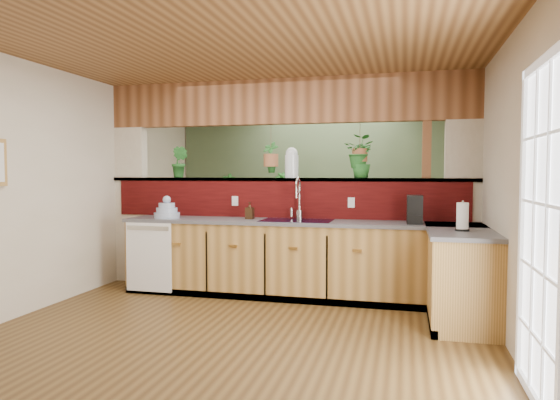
% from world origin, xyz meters
% --- Properties ---
extents(ground, '(4.60, 7.00, 0.01)m').
position_xyz_m(ground, '(0.00, 0.00, 0.00)').
color(ground, '#513719').
rests_on(ground, ground).
extents(ceiling, '(4.60, 7.00, 0.01)m').
position_xyz_m(ceiling, '(0.00, 0.00, 2.60)').
color(ceiling, brown).
rests_on(ceiling, ground).
extents(wall_back, '(4.60, 0.02, 2.60)m').
position_xyz_m(wall_back, '(0.00, 3.50, 1.30)').
color(wall_back, beige).
rests_on(wall_back, ground).
extents(wall_left, '(0.02, 7.00, 2.60)m').
position_xyz_m(wall_left, '(-2.30, 0.00, 1.30)').
color(wall_left, beige).
rests_on(wall_left, ground).
extents(wall_right, '(0.02, 7.00, 2.60)m').
position_xyz_m(wall_right, '(2.30, 0.00, 1.30)').
color(wall_right, beige).
rests_on(wall_right, ground).
extents(pass_through_partition, '(4.60, 0.21, 2.60)m').
position_xyz_m(pass_through_partition, '(0.03, 1.35, 1.19)').
color(pass_through_partition, beige).
rests_on(pass_through_partition, ground).
extents(pass_through_ledge, '(4.60, 0.21, 0.04)m').
position_xyz_m(pass_through_ledge, '(0.00, 1.35, 1.37)').
color(pass_through_ledge, brown).
rests_on(pass_through_ledge, ground).
extents(header_beam, '(4.60, 0.15, 0.55)m').
position_xyz_m(header_beam, '(0.00, 1.35, 2.33)').
color(header_beam, brown).
rests_on(header_beam, ground).
extents(sage_backwall, '(4.55, 0.02, 2.55)m').
position_xyz_m(sage_backwall, '(0.00, 3.48, 1.30)').
color(sage_backwall, '#516746').
rests_on(sage_backwall, ground).
extents(countertop, '(4.14, 1.52, 0.90)m').
position_xyz_m(countertop, '(0.84, 0.87, 0.45)').
color(countertop, olive).
rests_on(countertop, ground).
extents(dishwasher, '(0.58, 0.03, 0.82)m').
position_xyz_m(dishwasher, '(-1.48, 0.66, 0.46)').
color(dishwasher, white).
rests_on(dishwasher, ground).
extents(navy_sink, '(0.82, 0.50, 0.18)m').
position_xyz_m(navy_sink, '(0.25, 0.98, 0.82)').
color(navy_sink, black).
rests_on(navy_sink, countertop).
extents(french_door, '(0.06, 1.02, 2.16)m').
position_xyz_m(french_door, '(2.27, -1.30, 1.05)').
color(french_door, white).
rests_on(french_door, ground).
extents(faucet, '(0.22, 0.22, 0.51)m').
position_xyz_m(faucet, '(0.23, 1.13, 1.17)').
color(faucet, '#B7B7B2').
rests_on(faucet, countertop).
extents(dish_stack, '(0.31, 0.31, 0.27)m').
position_xyz_m(dish_stack, '(-1.35, 0.89, 0.98)').
color(dish_stack, '#93A2BE').
rests_on(dish_stack, countertop).
extents(soap_dispenser, '(0.09, 0.09, 0.20)m').
position_xyz_m(soap_dispenser, '(-0.33, 1.01, 1.00)').
color(soap_dispenser, '#382414').
rests_on(soap_dispenser, countertop).
extents(coffee_maker, '(0.16, 0.28, 0.31)m').
position_xyz_m(coffee_maker, '(1.57, 0.93, 1.04)').
color(coffee_maker, black).
rests_on(coffee_maker, countertop).
extents(paper_towel, '(0.13, 0.13, 0.29)m').
position_xyz_m(paper_towel, '(2.00, 0.34, 1.03)').
color(paper_towel, black).
rests_on(paper_towel, countertop).
extents(glass_jar, '(0.17, 0.17, 0.37)m').
position_xyz_m(glass_jar, '(0.10, 1.35, 1.58)').
color(glass_jar, silver).
rests_on(glass_jar, pass_through_ledge).
extents(ledge_plant_left, '(0.26, 0.23, 0.40)m').
position_xyz_m(ledge_plant_left, '(-1.39, 1.35, 1.59)').
color(ledge_plant_left, '#226023').
rests_on(ledge_plant_left, pass_through_ledge).
extents(ledge_plant_right, '(0.25, 0.25, 0.40)m').
position_xyz_m(ledge_plant_right, '(0.95, 1.35, 1.59)').
color(ledge_plant_right, '#226023').
rests_on(ledge_plant_right, pass_through_ledge).
extents(hanging_plant_a, '(0.24, 0.20, 0.52)m').
position_xyz_m(hanging_plant_a, '(-0.16, 1.35, 1.77)').
color(hanging_plant_a, brown).
rests_on(hanging_plant_a, header_beam).
extents(hanging_plant_b, '(0.40, 0.37, 0.51)m').
position_xyz_m(hanging_plant_b, '(0.94, 1.35, 1.87)').
color(hanging_plant_b, brown).
rests_on(hanging_plant_b, header_beam).
extents(shelving_console, '(1.55, 0.85, 1.00)m').
position_xyz_m(shelving_console, '(-0.85, 3.25, 0.50)').
color(shelving_console, black).
rests_on(shelving_console, ground).
extents(shelf_plant_a, '(0.25, 0.19, 0.44)m').
position_xyz_m(shelf_plant_a, '(-1.40, 3.25, 1.22)').
color(shelf_plant_a, '#226023').
rests_on(shelf_plant_a, shelving_console).
extents(shelf_plant_b, '(0.28, 0.28, 0.46)m').
position_xyz_m(shelf_plant_b, '(-0.49, 3.25, 1.23)').
color(shelf_plant_b, '#226023').
rests_on(shelf_plant_b, shelving_console).
extents(floor_plant, '(0.91, 0.85, 0.83)m').
position_xyz_m(floor_plant, '(0.47, 2.33, 0.41)').
color(floor_plant, '#226023').
rests_on(floor_plant, ground).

